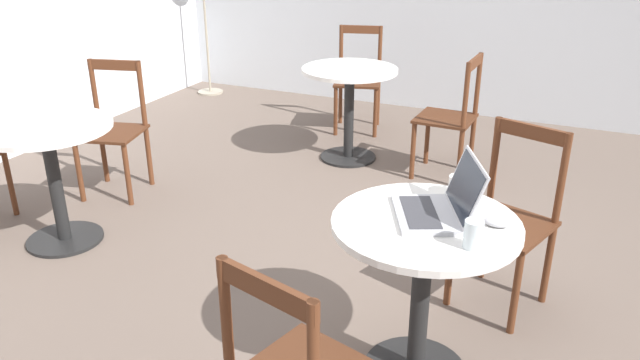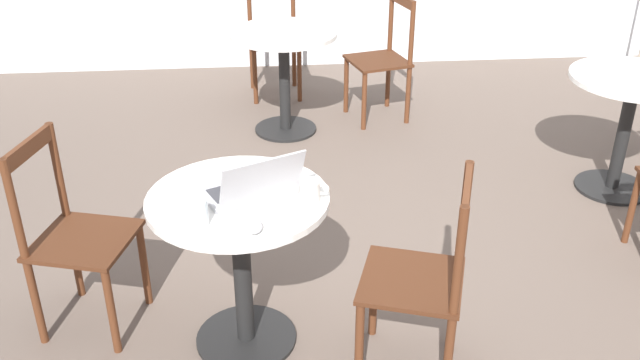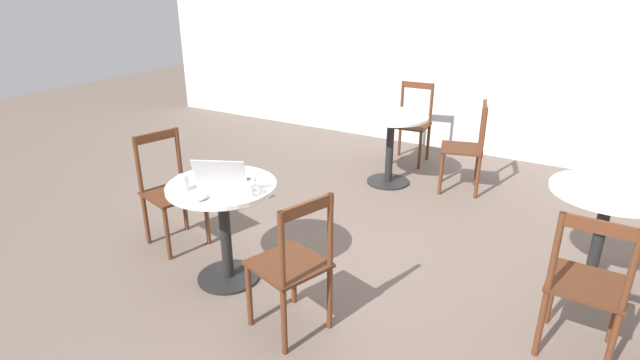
{
  "view_description": "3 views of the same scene",
  "coord_description": "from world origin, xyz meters",
  "px_view_note": "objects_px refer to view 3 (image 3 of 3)",
  "views": [
    {
      "loc": [
        -2.83,
        -1.04,
        1.86
      ],
      "look_at": [
        -0.38,
        0.06,
        0.7
      ],
      "focal_mm": 35.0,
      "sensor_mm": 36.0,
      "label": 1
    },
    {
      "loc": [
        -0.56,
        -3.04,
        2.16
      ],
      "look_at": [
        -0.31,
        -0.13,
        0.59
      ],
      "focal_mm": 40.0,
      "sensor_mm": 36.0,
      "label": 2
    },
    {
      "loc": [
        1.47,
        -2.88,
        2.04
      ],
      "look_at": [
        -0.28,
        0.12,
        0.63
      ],
      "focal_mm": 28.0,
      "sensor_mm": 36.0,
      "label": 3
    }
  ],
  "objects_px": {
    "chair_mid_front": "(586,287)",
    "mug": "(250,189)",
    "cafe_table_far": "(391,133)",
    "chair_far_back": "(412,124)",
    "cafe_table_near": "(224,210)",
    "drinking_glass": "(184,183)",
    "chair_far_right": "(466,148)",
    "laptop": "(225,180)",
    "chair_near_right": "(293,266)",
    "mouse": "(202,197)",
    "cafe_table_mid": "(604,216)",
    "chair_near_left": "(171,191)"
  },
  "relations": [
    {
      "from": "cafe_table_mid",
      "to": "chair_mid_front",
      "type": "bearing_deg",
      "value": -92.28
    },
    {
      "from": "chair_near_right",
      "to": "chair_far_back",
      "type": "distance_m",
      "value": 3.34
    },
    {
      "from": "cafe_table_mid",
      "to": "mug",
      "type": "height_order",
      "value": "mug"
    },
    {
      "from": "cafe_table_mid",
      "to": "chair_mid_front",
      "type": "relative_size",
      "value": 0.81
    },
    {
      "from": "chair_mid_front",
      "to": "drinking_glass",
      "type": "relative_size",
      "value": 8.53
    },
    {
      "from": "cafe_table_near",
      "to": "drinking_glass",
      "type": "distance_m",
      "value": 0.35
    },
    {
      "from": "chair_near_left",
      "to": "drinking_glass",
      "type": "bearing_deg",
      "value": -34.61
    },
    {
      "from": "cafe_table_far",
      "to": "chair_far_back",
      "type": "distance_m",
      "value": 0.78
    },
    {
      "from": "cafe_table_far",
      "to": "chair_far_right",
      "type": "relative_size",
      "value": 0.81
    },
    {
      "from": "chair_mid_front",
      "to": "drinking_glass",
      "type": "xyz_separation_m",
      "value": [
        -2.38,
        -0.61,
        0.34
      ]
    },
    {
      "from": "cafe_table_far",
      "to": "mug",
      "type": "distance_m",
      "value": 2.36
    },
    {
      "from": "cafe_table_near",
      "to": "chair_far_right",
      "type": "relative_size",
      "value": 0.81
    },
    {
      "from": "mouse",
      "to": "mug",
      "type": "height_order",
      "value": "mug"
    },
    {
      "from": "chair_far_right",
      "to": "laptop",
      "type": "xyz_separation_m",
      "value": [
        -0.96,
        -2.51,
        0.34
      ]
    },
    {
      "from": "chair_far_back",
      "to": "laptop",
      "type": "relative_size",
      "value": 2.09
    },
    {
      "from": "chair_near_right",
      "to": "chair_near_left",
      "type": "relative_size",
      "value": 1.0
    },
    {
      "from": "chair_mid_front",
      "to": "chair_far_back",
      "type": "distance_m",
      "value": 3.34
    },
    {
      "from": "chair_far_back",
      "to": "laptop",
      "type": "xyz_separation_m",
      "value": [
        -0.17,
        -3.09,
        0.34
      ]
    },
    {
      "from": "chair_near_right",
      "to": "mug",
      "type": "relative_size",
      "value": 7.74
    },
    {
      "from": "cafe_table_near",
      "to": "mouse",
      "type": "height_order",
      "value": "mouse"
    },
    {
      "from": "cafe_table_mid",
      "to": "cafe_table_far",
      "type": "relative_size",
      "value": 1.0
    },
    {
      "from": "chair_far_back",
      "to": "mouse",
      "type": "relative_size",
      "value": 9.17
    },
    {
      "from": "chair_far_right",
      "to": "mouse",
      "type": "relative_size",
      "value": 9.17
    },
    {
      "from": "cafe_table_mid",
      "to": "mug",
      "type": "relative_size",
      "value": 6.29
    },
    {
      "from": "chair_mid_front",
      "to": "mug",
      "type": "bearing_deg",
      "value": -166.77
    },
    {
      "from": "cafe_table_far",
      "to": "mug",
      "type": "height_order",
      "value": "mug"
    },
    {
      "from": "chair_near_left",
      "to": "chair_far_right",
      "type": "height_order",
      "value": "same"
    },
    {
      "from": "chair_near_left",
      "to": "cafe_table_near",
      "type": "bearing_deg",
      "value": -15.52
    },
    {
      "from": "mouse",
      "to": "cafe_table_near",
      "type": "bearing_deg",
      "value": 104.62
    },
    {
      "from": "cafe_table_mid",
      "to": "mouse",
      "type": "bearing_deg",
      "value": -146.18
    },
    {
      "from": "chair_near_left",
      "to": "chair_mid_front",
      "type": "height_order",
      "value": "same"
    },
    {
      "from": "chair_far_back",
      "to": "laptop",
      "type": "distance_m",
      "value": 3.11
    },
    {
      "from": "cafe_table_near",
      "to": "chair_far_right",
      "type": "xyz_separation_m",
      "value": [
        1.02,
        2.48,
        -0.1
      ]
    },
    {
      "from": "cafe_table_far",
      "to": "chair_near_right",
      "type": "xyz_separation_m",
      "value": [
        0.45,
        -2.53,
        -0.1
      ]
    },
    {
      "from": "cafe_table_near",
      "to": "mug",
      "type": "relative_size",
      "value": 6.29
    },
    {
      "from": "mug",
      "to": "chair_near_right",
      "type": "bearing_deg",
      "value": -22.69
    },
    {
      "from": "chair_near_right",
      "to": "chair_mid_front",
      "type": "distance_m",
      "value": 1.64
    },
    {
      "from": "chair_far_right",
      "to": "mug",
      "type": "xyz_separation_m",
      "value": [
        -0.73,
        -2.54,
        0.33
      ]
    },
    {
      "from": "cafe_table_near",
      "to": "drinking_glass",
      "type": "xyz_separation_m",
      "value": [
        -0.14,
        -0.21,
        0.25
      ]
    },
    {
      "from": "chair_far_back",
      "to": "chair_mid_front",
      "type": "bearing_deg",
      "value": -52.87
    },
    {
      "from": "cafe_table_far",
      "to": "chair_far_right",
      "type": "distance_m",
      "value": 0.77
    },
    {
      "from": "mug",
      "to": "drinking_glass",
      "type": "distance_m",
      "value": 0.45
    },
    {
      "from": "chair_near_right",
      "to": "chair_far_back",
      "type": "bearing_deg",
      "value": 98.6
    },
    {
      "from": "cafe_table_near",
      "to": "cafe_table_mid",
      "type": "relative_size",
      "value": 1.0
    },
    {
      "from": "cafe_table_far",
      "to": "drinking_glass",
      "type": "bearing_deg",
      "value": -99.49
    },
    {
      "from": "chair_near_right",
      "to": "mouse",
      "type": "height_order",
      "value": "chair_near_right"
    },
    {
      "from": "chair_near_right",
      "to": "drinking_glass",
      "type": "relative_size",
      "value": 8.53
    },
    {
      "from": "chair_near_right",
      "to": "cafe_table_far",
      "type": "bearing_deg",
      "value": 100.03
    },
    {
      "from": "laptop",
      "to": "cafe_table_near",
      "type": "bearing_deg",
      "value": 153.98
    },
    {
      "from": "cafe_table_near",
      "to": "cafe_table_mid",
      "type": "distance_m",
      "value": 2.58
    }
  ]
}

